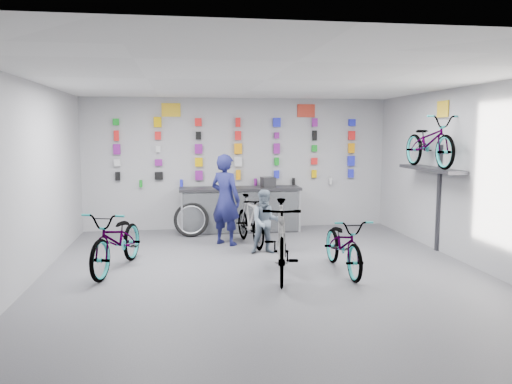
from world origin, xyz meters
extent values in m
plane|color=#4C4C51|center=(0.00, 0.00, 0.00)|extent=(8.00, 8.00, 0.00)
plane|color=white|center=(0.00, 0.00, 3.00)|extent=(8.00, 8.00, 0.00)
plane|color=#ABABAD|center=(0.00, 4.00, 1.50)|extent=(7.00, 0.00, 7.00)
plane|color=#ABABAD|center=(0.00, -4.00, 1.50)|extent=(7.00, 0.00, 7.00)
plane|color=#ABABAD|center=(-3.50, 0.00, 1.50)|extent=(0.00, 8.00, 8.00)
plane|color=#ABABAD|center=(3.50, 0.00, 1.50)|extent=(0.00, 8.00, 8.00)
cube|color=black|center=(0.00, 3.55, 0.45)|extent=(2.60, 0.60, 0.90)
cube|color=silver|center=(0.00, 3.25, 0.48)|extent=(2.60, 0.02, 0.90)
cube|color=silver|center=(-1.30, 3.25, 0.48)|extent=(0.04, 0.04, 0.96)
cube|color=silver|center=(1.30, 3.25, 0.48)|extent=(0.04, 0.04, 0.96)
cube|color=black|center=(0.00, 3.55, 0.97)|extent=(2.70, 0.66, 0.06)
cube|color=black|center=(-2.70, 3.93, 1.25)|extent=(0.11, 0.06, 0.19)
cube|color=black|center=(-1.80, 3.93, 1.25)|extent=(0.18, 0.06, 0.17)
cube|color=#7E1783|center=(-0.90, 3.93, 1.25)|extent=(0.17, 0.06, 0.21)
cube|color=#FF9B09|center=(0.00, 3.93, 1.25)|extent=(0.10, 0.06, 0.22)
cube|color=#2127D6|center=(0.90, 3.93, 1.25)|extent=(0.12, 0.06, 0.18)
cube|color=#EBB400|center=(1.80, 3.93, 1.25)|extent=(0.11, 0.06, 0.18)
cube|color=#2127D6|center=(2.70, 3.93, 1.25)|extent=(0.13, 0.06, 0.20)
cube|color=silver|center=(-2.70, 3.93, 1.55)|extent=(0.14, 0.06, 0.15)
cube|color=#7E1783|center=(-1.80, 3.93, 1.55)|extent=(0.16, 0.06, 0.14)
cube|color=#EBB400|center=(-0.90, 3.93, 1.55)|extent=(0.17, 0.06, 0.20)
cube|color=silver|center=(0.00, 3.93, 1.55)|extent=(0.17, 0.06, 0.21)
cube|color=#129921|center=(0.90, 3.93, 1.55)|extent=(0.10, 0.06, 0.18)
cube|color=red|center=(1.80, 3.93, 1.55)|extent=(0.15, 0.06, 0.16)
cube|color=#2127D6|center=(2.70, 3.93, 1.55)|extent=(0.17, 0.06, 0.23)
cube|color=#7E1783|center=(-2.70, 3.93, 1.85)|extent=(0.15, 0.06, 0.23)
cube|color=silver|center=(-1.80, 3.93, 1.85)|extent=(0.10, 0.06, 0.14)
cube|color=#7E1783|center=(-0.90, 3.93, 1.85)|extent=(0.17, 0.06, 0.22)
cube|color=#FF9B09|center=(0.00, 3.93, 1.85)|extent=(0.17, 0.06, 0.24)
cube|color=#7E1783|center=(0.90, 3.93, 1.85)|extent=(0.14, 0.06, 0.24)
cube|color=#129921|center=(1.80, 3.93, 1.85)|extent=(0.12, 0.06, 0.15)
cube|color=#FF9B09|center=(2.70, 3.93, 1.85)|extent=(0.15, 0.06, 0.23)
cube|color=red|center=(-2.70, 3.93, 2.15)|extent=(0.10, 0.06, 0.23)
cube|color=red|center=(-1.80, 3.93, 2.15)|extent=(0.13, 0.06, 0.18)
cube|color=black|center=(-0.90, 3.93, 2.15)|extent=(0.12, 0.06, 0.18)
cube|color=red|center=(0.00, 3.93, 2.15)|extent=(0.14, 0.06, 0.20)
cube|color=#7E1783|center=(0.90, 3.93, 2.15)|extent=(0.11, 0.06, 0.14)
cube|color=black|center=(1.80, 3.93, 2.15)|extent=(0.10, 0.06, 0.23)
cube|color=red|center=(2.70, 3.93, 2.15)|extent=(0.16, 0.06, 0.21)
cube|color=#129921|center=(-2.70, 3.93, 2.45)|extent=(0.13, 0.06, 0.15)
cube|color=#EBB400|center=(-1.80, 3.93, 2.45)|extent=(0.17, 0.06, 0.23)
cube|color=red|center=(-0.90, 3.93, 2.45)|extent=(0.15, 0.06, 0.18)
cube|color=red|center=(0.00, 3.93, 2.45)|extent=(0.11, 0.06, 0.21)
cube|color=#2127D6|center=(0.90, 3.93, 2.45)|extent=(0.17, 0.06, 0.21)
cube|color=#7E1783|center=(1.80, 3.93, 2.45)|extent=(0.13, 0.06, 0.19)
cube|color=#2127D6|center=(2.70, 3.93, 2.45)|extent=(0.16, 0.06, 0.16)
cylinder|color=#129921|center=(-2.20, 3.91, 1.08)|extent=(0.07, 0.07, 0.16)
cylinder|color=#2127D6|center=(-1.30, 3.91, 1.08)|extent=(0.07, 0.07, 0.16)
cylinder|color=#7E1783|center=(0.40, 3.91, 1.08)|extent=(0.07, 0.07, 0.16)
cylinder|color=black|center=(1.30, 3.91, 1.08)|extent=(0.07, 0.07, 0.16)
cylinder|color=silver|center=(2.20, 3.91, 1.08)|extent=(0.07, 0.07, 0.16)
cube|color=#333338|center=(3.30, 1.20, 1.55)|extent=(0.38, 1.90, 0.06)
cube|color=#333338|center=(3.48, 1.20, 1.00)|extent=(0.04, 0.10, 2.00)
cube|color=yellow|center=(-1.50, 3.98, 2.72)|extent=(0.42, 0.02, 0.30)
cube|color=red|center=(1.60, 3.98, 2.72)|extent=(0.42, 0.02, 0.30)
cube|color=yellow|center=(3.48, 1.20, 2.65)|extent=(0.02, 0.40, 0.30)
imported|color=gray|center=(-2.32, 0.67, 0.51)|extent=(1.15, 2.03, 1.01)
imported|color=gray|center=(0.23, -0.06, 0.59)|extent=(0.90, 2.04, 1.18)
imported|color=gray|center=(1.27, 0.06, 0.45)|extent=(0.61, 1.72, 0.91)
imported|color=gray|center=(0.04, 2.17, 0.50)|extent=(0.75, 1.71, 0.99)
imported|color=gray|center=(3.25, 1.20, 2.05)|extent=(0.63, 1.80, 0.95)
imported|color=#151748|center=(-0.43, 2.28, 0.90)|extent=(0.78, 0.76, 1.80)
imported|color=slate|center=(0.24, 1.44, 0.59)|extent=(0.59, 0.46, 1.18)
torus|color=black|center=(-1.10, 3.17, 0.36)|extent=(0.78, 0.37, 0.74)
torus|color=silver|center=(-1.10, 3.17, 0.36)|extent=(0.63, 0.27, 0.60)
cube|color=black|center=(0.63, 3.55, 1.11)|extent=(0.33, 0.34, 0.22)
camera|label=1|loc=(-1.25, -7.46, 2.24)|focal=35.00mm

